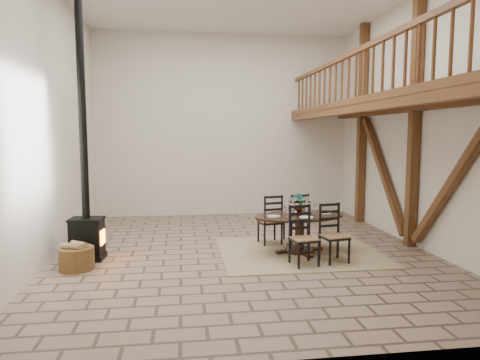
{
  "coord_description": "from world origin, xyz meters",
  "views": [
    {
      "loc": [
        -1.17,
        -7.94,
        2.23
      ],
      "look_at": [
        -0.04,
        0.4,
        1.35
      ],
      "focal_mm": 32.0,
      "sensor_mm": 36.0,
      "label": 1
    }
  ],
  "objects": [
    {
      "name": "ground",
      "position": [
        0.0,
        0.0,
        0.0
      ],
      "size": [
        8.0,
        8.0,
        0.0
      ],
      "primitive_type": "plane",
      "color": "#8D745E",
      "rests_on": "ground"
    },
    {
      "name": "room_shell",
      "position": [
        1.19,
        0.0,
        3.01
      ],
      "size": [
        7.02,
        8.02,
        5.01
      ],
      "color": "silver",
      "rests_on": "ground"
    },
    {
      "name": "rug",
      "position": [
        1.03,
        -0.19,
        0.01
      ],
      "size": [
        3.0,
        2.5,
        0.02
      ],
      "primitive_type": "cube",
      "color": "tan",
      "rests_on": "ground"
    },
    {
      "name": "dining_table",
      "position": [
        1.03,
        -0.19,
        0.42
      ],
      "size": [
        1.93,
        2.12,
        1.14
      ],
      "rotation": [
        0.0,
        0.0,
        0.18
      ],
      "color": "black",
      "rests_on": "ground"
    },
    {
      "name": "wood_stove",
      "position": [
        -2.88,
        -0.11,
        1.15
      ],
      "size": [
        0.62,
        0.5,
        5.0
      ],
      "rotation": [
        0.0,
        0.0,
        -0.09
      ],
      "color": "black",
      "rests_on": "ground"
    },
    {
      "name": "log_basket",
      "position": [
        -2.94,
        -0.69,
        0.21
      ],
      "size": [
        0.57,
        0.57,
        0.47
      ],
      "rotation": [
        0.0,
        0.0,
        0.22
      ],
      "color": "brown",
      "rests_on": "ground"
    },
    {
      "name": "log_stack",
      "position": [
        -3.11,
        0.78,
        0.23
      ],
      "size": [
        0.36,
        0.28,
        0.45
      ],
      "rotation": [
        0.0,
        0.0,
        -0.17
      ],
      "color": "#9C8357",
      "rests_on": "ground"
    }
  ]
}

